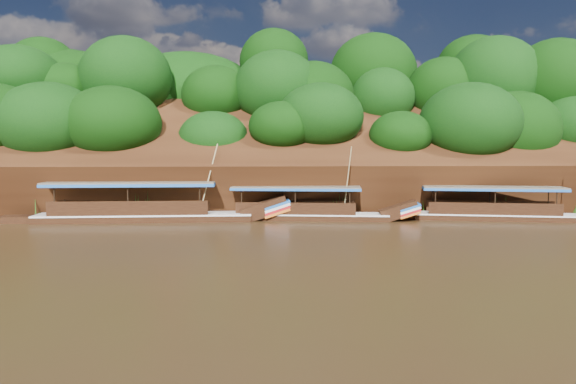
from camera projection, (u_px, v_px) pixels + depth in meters
name	position (u px, v px, depth m)	size (l,w,h in m)	color
ground	(348.00, 237.00, 31.31)	(160.00, 160.00, 0.00)	black
riverbank	(305.00, 181.00, 53.77)	(120.00, 30.06, 19.40)	black
boat_0	(514.00, 213.00, 38.91)	(14.41, 5.17, 5.52)	black
boat_1	(316.00, 212.00, 39.22)	(13.64, 4.07, 5.54)	black
boat_2	(158.00, 212.00, 38.50)	(17.23, 2.87, 5.82)	black
reeds	(279.00, 205.00, 40.44)	(49.85, 2.36, 1.99)	#2F6118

